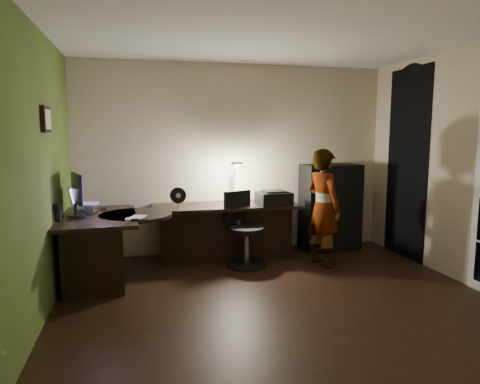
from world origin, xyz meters
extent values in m
cube|color=black|center=(0.00, 0.00, -0.01)|extent=(4.50, 4.00, 0.01)
cube|color=silver|center=(0.00, 0.00, 2.71)|extent=(4.50, 4.00, 0.01)
cube|color=#C0B091|center=(0.00, 2.00, 1.35)|extent=(4.50, 0.01, 2.70)
cube|color=#C0B091|center=(0.00, -2.00, 1.35)|extent=(4.50, 0.01, 2.70)
cube|color=#C0B091|center=(-2.25, 0.00, 1.35)|extent=(0.01, 4.00, 2.70)
cube|color=#C0B091|center=(2.25, 0.00, 1.35)|extent=(0.01, 4.00, 2.70)
cube|color=#4A6126|center=(-2.24, 0.00, 1.35)|extent=(0.00, 4.00, 2.70)
cube|color=black|center=(2.24, 1.15, 1.30)|extent=(0.01, 0.90, 2.60)
cube|color=black|center=(-2.22, 0.45, 1.85)|extent=(0.04, 0.30, 0.25)
cube|color=black|center=(-1.83, 1.01, 0.39)|extent=(0.89, 1.40, 0.79)
cube|color=black|center=(-0.21, 1.63, 0.38)|extent=(2.01, 0.73, 0.75)
cube|color=black|center=(1.38, 1.72, 0.64)|extent=(0.87, 0.48, 1.27)
cube|color=silver|center=(-1.98, 1.19, 0.85)|extent=(0.26, 0.23, 0.09)
cube|color=silver|center=(-1.98, 1.19, 1.00)|extent=(0.31, 0.29, 0.20)
cube|color=black|center=(-2.06, 0.95, 0.98)|extent=(0.25, 0.53, 0.34)
ellipsoid|color=silver|center=(-1.49, 0.52, 0.82)|extent=(0.07, 0.10, 0.04)
cube|color=black|center=(-1.80, 1.41, 0.81)|extent=(0.08, 0.15, 0.01)
cube|color=black|center=(-1.40, 0.67, 0.81)|extent=(0.04, 0.15, 0.01)
cylinder|color=black|center=(-2.19, 0.65, 0.90)|extent=(0.09, 0.09, 0.19)
cube|color=silver|center=(-1.39, 0.69, 0.81)|extent=(0.21, 0.24, 0.01)
cube|color=black|center=(-0.90, 1.25, 0.90)|extent=(0.20, 0.11, 0.31)
cube|color=navy|center=(0.39, 1.59, 0.80)|extent=(0.23, 0.15, 0.10)
cube|color=black|center=(0.42, 1.45, 0.85)|extent=(0.47, 0.38, 0.20)
cube|color=black|center=(-0.06, 1.81, 1.06)|extent=(0.18, 0.30, 0.61)
cube|color=black|center=(-0.02, 1.22, 0.48)|extent=(0.70, 0.70, 0.97)
imported|color=#D8A88C|center=(0.96, 1.02, 0.76)|extent=(0.52, 0.63, 1.53)
camera|label=1|loc=(-1.37, -4.04, 1.71)|focal=32.00mm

